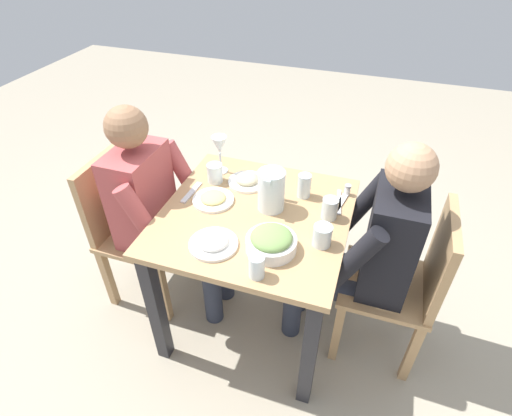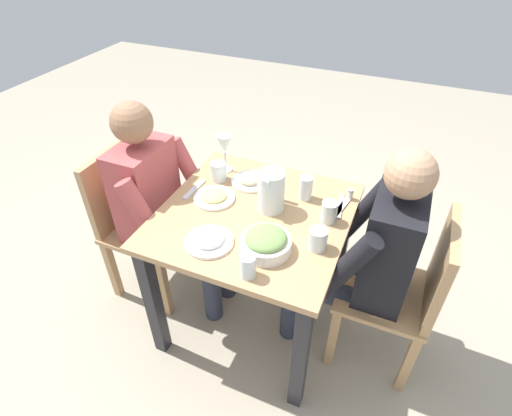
% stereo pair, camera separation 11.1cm
% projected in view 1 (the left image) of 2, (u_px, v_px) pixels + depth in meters
% --- Properties ---
extents(ground_plane, '(8.00, 8.00, 0.00)m').
position_uv_depth(ground_plane, '(255.00, 315.00, 2.23)').
color(ground_plane, '#9E937F').
extents(dining_table, '(0.82, 0.82, 0.73)m').
position_uv_depth(dining_table, '(255.00, 236.00, 1.86)').
color(dining_table, tan).
rests_on(dining_table, ground_plane).
extents(chair_near, '(0.40, 0.40, 0.85)m').
position_uv_depth(chair_near, '(407.00, 280.00, 1.80)').
color(chair_near, tan).
rests_on(chair_near, ground_plane).
extents(chair_far, '(0.40, 0.40, 0.85)m').
position_uv_depth(chair_far, '(129.00, 223.00, 2.12)').
color(chair_far, tan).
rests_on(chair_far, ground_plane).
extents(diner_near, '(0.48, 0.53, 1.15)m').
position_uv_depth(diner_near, '(367.00, 247.00, 1.76)').
color(diner_near, black).
rests_on(diner_near, ground_plane).
extents(diner_far, '(0.48, 0.53, 1.15)m').
position_uv_depth(diner_far, '(159.00, 209.00, 1.98)').
color(diner_far, '#B24C4C').
rests_on(diner_far, ground_plane).
extents(water_pitcher, '(0.16, 0.12, 0.19)m').
position_uv_depth(water_pitcher, '(271.00, 190.00, 1.76)').
color(water_pitcher, silver).
rests_on(water_pitcher, dining_table).
extents(salad_bowl, '(0.20, 0.20, 0.09)m').
position_uv_depth(salad_bowl, '(271.00, 241.00, 1.58)').
color(salad_bowl, white).
rests_on(salad_bowl, dining_table).
extents(plate_fries, '(0.19, 0.19, 0.04)m').
position_uv_depth(plate_fries, '(213.00, 199.00, 1.84)').
color(plate_fries, white).
rests_on(plate_fries, dining_table).
extents(plate_beans, '(0.19, 0.19, 0.05)m').
position_uv_depth(plate_beans, '(247.00, 180.00, 1.96)').
color(plate_beans, white).
rests_on(plate_beans, dining_table).
extents(plate_yoghurt, '(0.20, 0.20, 0.05)m').
position_uv_depth(plate_yoghurt, '(213.00, 242.00, 1.61)').
color(plate_yoghurt, white).
rests_on(plate_yoghurt, dining_table).
extents(water_glass_near_left, '(0.06, 0.06, 0.10)m').
position_uv_depth(water_glass_near_left, '(257.00, 266.00, 1.46)').
color(water_glass_near_left, silver).
rests_on(water_glass_near_left, dining_table).
extents(water_glass_near_right, '(0.06, 0.06, 0.11)m').
position_uv_depth(water_glass_near_right, '(304.00, 186.00, 1.85)').
color(water_glass_near_right, silver).
rests_on(water_glass_near_right, dining_table).
extents(water_glass_by_pitcher, '(0.07, 0.07, 0.10)m').
position_uv_depth(water_glass_by_pitcher, '(330.00, 209.00, 1.73)').
color(water_glass_by_pitcher, silver).
rests_on(water_glass_by_pitcher, dining_table).
extents(water_glass_far_left, '(0.08, 0.08, 0.09)m').
position_uv_depth(water_glass_far_left, '(322.00, 236.00, 1.60)').
color(water_glass_far_left, silver).
rests_on(water_glass_far_left, dining_table).
extents(water_glass_far_right, '(0.08, 0.08, 0.09)m').
position_uv_depth(water_glass_far_right, '(215.00, 173.00, 1.95)').
color(water_glass_far_right, silver).
rests_on(water_glass_far_right, dining_table).
extents(wine_glass, '(0.08, 0.08, 0.20)m').
position_uv_depth(wine_glass, '(220.00, 147.00, 1.97)').
color(wine_glass, silver).
rests_on(wine_glass, dining_table).
extents(salt_shaker, '(0.03, 0.03, 0.05)m').
position_uv_depth(salt_shaker, '(347.00, 190.00, 1.88)').
color(salt_shaker, white).
rests_on(salt_shaker, dining_table).
extents(fork_near, '(0.17, 0.03, 0.01)m').
position_uv_depth(fork_near, '(191.00, 192.00, 1.90)').
color(fork_near, silver).
rests_on(fork_near, dining_table).
extents(knife_near, '(0.19, 0.05, 0.01)m').
position_uv_depth(knife_near, '(339.00, 202.00, 1.84)').
color(knife_near, silver).
rests_on(knife_near, dining_table).
extents(fork_far, '(0.17, 0.06, 0.01)m').
position_uv_depth(fork_far, '(339.00, 205.00, 1.83)').
color(fork_far, silver).
rests_on(fork_far, dining_table).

